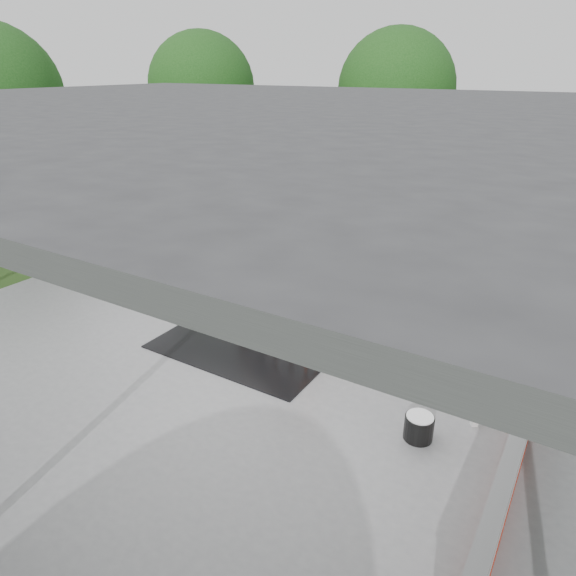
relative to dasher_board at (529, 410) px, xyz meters
The scene contains 12 objects.
ground 4.64m from the dasher_board, behind, with size 100.00×100.00×0.00m, color #1E3814.
concrete_slab 4.63m from the dasher_board, behind, with size 12.00×10.00×0.05m, color slate.
pavilion_structure 5.70m from the dasher_board, behind, with size 12.60×10.60×4.05m.
dasher_board is the anchor object (origin of this frame).
tree_belt 5.43m from the dasher_board, 168.18° to the left, with size 28.00×28.00×5.80m.
rubber_mat 4.61m from the dasher_board, behind, with size 3.04×2.85×0.02m, color black.
horse 4.61m from the dasher_board, behind, with size 1.06×2.33×1.97m, color brown.
handler 3.35m from the dasher_board, behind, with size 0.63×0.42×1.73m, color #BB4413.
wash_bucket 1.37m from the dasher_board, 153.97° to the right, with size 0.38×0.38×0.35m.
soap_bottle_a 0.96m from the dasher_board, 160.81° to the left, with size 0.13×0.13×0.33m, color silver.
soap_bottle_b 0.77m from the dasher_board, behind, with size 0.09×0.09×0.19m, color #338CD8.
hose_coil 2.11m from the dasher_board, 140.71° to the left, with size 1.82×1.12×0.02m.
Camera 1 is at (4.80, -6.08, 4.56)m, focal length 32.00 mm.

